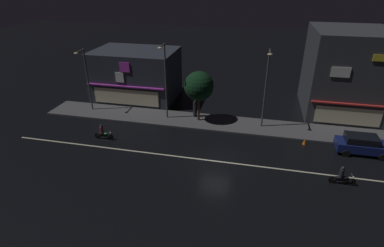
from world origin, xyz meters
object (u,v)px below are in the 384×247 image
Objects in this scene: streetlamp_mid at (165,77)px; streetlamp_east at (266,84)px; parked_car_near_kerb at (362,144)px; motorcycle_following at (103,133)px; streetlamp_west at (86,75)px; pedestrian_on_sidewalk at (195,109)px; motorcycle_lead at (342,177)px; traffic_cone at (305,142)px.

streetlamp_mid is 1.01× the size of streetlamp_east.
parked_car_near_kerb is (8.46, -2.94, -3.81)m from streetlamp_east.
parked_car_near_kerb is at bearing -19.17° from streetlamp_east.
motorcycle_following is (-4.51, -5.46, -4.09)m from streetlamp_mid.
streetlamp_mid is at bearing 49.33° from motorcycle_following.
streetlamp_west is 3.51× the size of pedestrian_on_sidewalk.
streetlamp_mid is 18.10m from motorcycle_lead.
streetlamp_east is at bearing 148.17° from traffic_cone.
motorcycle_lead is at bearing -26.46° from streetlamp_mid.
streetlamp_mid is at bearing -15.46° from pedestrian_on_sidewalk.
pedestrian_on_sidewalk is 0.45× the size of parked_car_near_kerb.
streetlamp_west is at bearing -25.45° from motorcycle_lead.
traffic_cone is (3.90, -2.42, -4.40)m from streetlamp_east.
motorcycle_lead is 1.00× the size of motorcycle_following.
streetlamp_east is 1.81× the size of parked_car_near_kerb.
streetlamp_mid is 8.18m from motorcycle_following.
traffic_cone is (10.93, -3.41, -0.77)m from pedestrian_on_sidewalk.
parked_car_near_kerb is 2.26× the size of motorcycle_following.
streetlamp_west is 26.23m from motorcycle_lead.
streetlamp_mid is 4.13× the size of motorcycle_following.
streetlamp_mid is 4.79m from pedestrian_on_sidewalk.
motorcycle_following is (-14.40, -5.55, -4.04)m from streetlamp_east.
motorcycle_lead is (-2.57, -5.01, -0.24)m from parked_car_near_kerb.
parked_car_near_kerb is (15.49, -3.93, -0.17)m from pedestrian_on_sidewalk.
streetlamp_west is 1.59× the size of parked_car_near_kerb.
streetlamp_mid is 4.02× the size of pedestrian_on_sidewalk.
pedestrian_on_sidewalk is 1.03× the size of motorcycle_following.
parked_car_near_kerb is 7.82× the size of traffic_cone.
motorcycle_following is (-7.37, -6.54, -0.41)m from pedestrian_on_sidewalk.
motorcycle_lead and motorcycle_following have the same top height.
streetlamp_mid reaches higher than traffic_cone.
parked_car_near_kerb is (18.35, -2.85, -3.85)m from streetlamp_mid.
pedestrian_on_sidewalk is at bearing 172.02° from streetlamp_east.
motorcycle_following is 18.57m from traffic_cone.
parked_car_near_kerb is at bearing -6.41° from streetlamp_west.
streetlamp_east is 7.98m from pedestrian_on_sidewalk.
streetlamp_mid reaches higher than motorcycle_lead.
streetlamp_west is at bearing 126.74° from motorcycle_following.
motorcycle_lead is (15.78, -7.86, -4.09)m from streetlamp_mid.
streetlamp_mid is 1.83× the size of parked_car_near_kerb.
motorcycle_lead is at bearing -70.19° from traffic_cone.
pedestrian_on_sidewalk reaches higher than motorcycle_lead.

